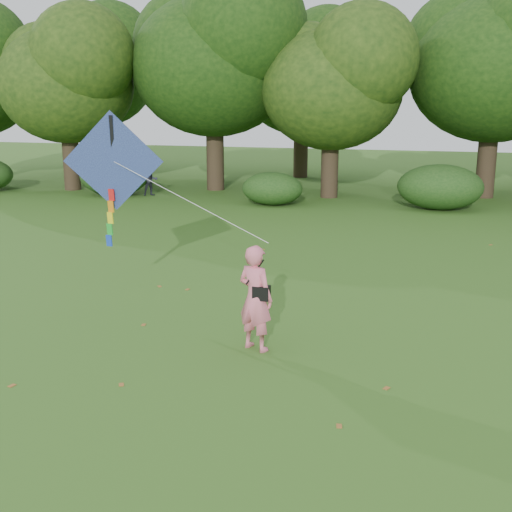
# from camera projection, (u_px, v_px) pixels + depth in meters

# --- Properties ---
(ground) EXTENTS (100.00, 100.00, 0.00)m
(ground) POSITION_uv_depth(u_px,v_px,m) (245.00, 370.00, 10.93)
(ground) COLOR #265114
(ground) RESTS_ON ground
(man_kite_flyer) EXTENTS (0.84, 0.71, 1.97)m
(man_kite_flyer) POSITION_uv_depth(u_px,v_px,m) (256.00, 298.00, 11.61)
(man_kite_flyer) COLOR pink
(man_kite_flyer) RESTS_ON ground
(bystander_left) EXTENTS (0.91, 0.89, 1.48)m
(bystander_left) POSITION_uv_depth(u_px,v_px,m) (150.00, 180.00, 30.45)
(bystander_left) COLOR #292A36
(bystander_left) RESTS_ON ground
(crossbody_bag) EXTENTS (0.43, 0.20, 0.74)m
(crossbody_bag) POSITION_uv_depth(u_px,v_px,m) (261.00, 292.00, 11.52)
(crossbody_bag) COLOR black
(crossbody_bag) RESTS_ON ground
(flying_kite) EXTENTS (5.08, 2.26, 2.99)m
(flying_kite) POSITION_uv_depth(u_px,v_px,m) (114.00, 164.00, 13.90)
(flying_kite) COLOR #242B9D
(flying_kite) RESTS_ON ground
(tree_line) EXTENTS (54.70, 15.30, 9.48)m
(tree_line) POSITION_uv_depth(u_px,v_px,m) (419.00, 75.00, 30.50)
(tree_line) COLOR #3A2D1E
(tree_line) RESTS_ON ground
(shrub_band) EXTENTS (39.15, 3.22, 1.88)m
(shrub_band) POSITION_uv_depth(u_px,v_px,m) (349.00, 187.00, 27.35)
(shrub_band) COLOR #264919
(shrub_band) RESTS_ON ground
(fallen_leaves) EXTENTS (9.09, 13.14, 0.01)m
(fallen_leaves) POSITION_uv_depth(u_px,v_px,m) (274.00, 318.00, 13.49)
(fallen_leaves) COLOR #925B27
(fallen_leaves) RESTS_ON ground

